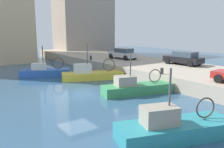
# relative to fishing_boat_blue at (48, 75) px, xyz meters

# --- Properties ---
(water_surface) EXTENTS (80.00, 80.00, 0.00)m
(water_surface) POSITION_rel_fishing_boat_blue_xyz_m (-1.14, -8.76, -0.11)
(water_surface) COLOR #335675
(water_surface) RESTS_ON ground
(quay_wall) EXTENTS (9.00, 56.00, 1.20)m
(quay_wall) POSITION_rel_fishing_boat_blue_xyz_m (10.36, -8.76, 0.49)
(quay_wall) COLOR #ADA08C
(quay_wall) RESTS_ON ground
(fishing_boat_blue) EXTENTS (6.12, 4.07, 4.16)m
(fishing_boat_blue) POSITION_rel_fishing_boat_blue_xyz_m (0.00, 0.00, 0.00)
(fishing_boat_blue) COLOR #2D60B7
(fishing_boat_blue) RESTS_ON ground
(fishing_boat_teal) EXTENTS (6.70, 3.80, 4.24)m
(fishing_boat_teal) POSITION_rel_fishing_boat_blue_xyz_m (-0.43, -18.03, 0.01)
(fishing_boat_teal) COLOR teal
(fishing_boat_teal) RESTS_ON ground
(fishing_boat_green) EXTENTS (6.65, 3.22, 4.12)m
(fishing_boat_green) POSITION_rel_fishing_boat_blue_xyz_m (3.37, -11.06, 0.01)
(fishing_boat_green) COLOR #388951
(fishing_boat_green) RESTS_ON ground
(fishing_boat_yellow) EXTENTS (7.10, 4.13, 4.49)m
(fishing_boat_yellow) POSITION_rel_fishing_boat_blue_xyz_m (3.37, -4.29, 0.04)
(fishing_boat_yellow) COLOR gold
(fishing_boat_yellow) RESTS_ON ground
(parked_car_black) EXTENTS (2.16, 4.36, 1.47)m
(parked_car_black) POSITION_rel_fishing_boat_blue_xyz_m (12.42, -8.31, 1.84)
(parked_car_black) COLOR black
(parked_car_black) RESTS_ON quay_wall
(parked_car_silver) EXTENTS (2.24, 4.16, 1.42)m
(parked_car_silver) POSITION_rel_fishing_boat_blue_xyz_m (10.20, -0.35, 1.82)
(parked_car_silver) COLOR #B7B7BC
(parked_car_silver) RESTS_ON quay_wall
(mooring_bollard_south) EXTENTS (0.28, 0.28, 0.55)m
(mooring_bollard_south) POSITION_rel_fishing_boat_blue_xyz_m (6.21, -10.76, 1.37)
(mooring_bollard_south) COLOR #2D2D33
(mooring_bollard_south) RESTS_ON quay_wall
(mooring_bollard_mid) EXTENTS (0.28, 0.28, 0.55)m
(mooring_bollard_mid) POSITION_rel_fishing_boat_blue_xyz_m (6.21, 1.24, 1.37)
(mooring_bollard_mid) COLOR #2D2D33
(mooring_bollard_mid) RESTS_ON quay_wall
(waterfront_building_central) EXTENTS (11.19, 6.56, 16.38)m
(waterfront_building_central) POSITION_rel_fishing_boat_blue_xyz_m (14.43, 17.40, 8.10)
(waterfront_building_central) COLOR #A39384
(waterfront_building_central) RESTS_ON ground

